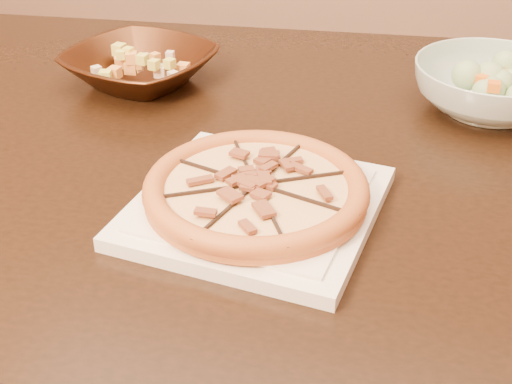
% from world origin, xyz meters
% --- Properties ---
extents(dining_table, '(1.60, 1.13, 0.75)m').
position_xyz_m(dining_table, '(0.08, -0.13, 0.66)').
color(dining_table, black).
rests_on(dining_table, floor).
extents(plate, '(0.30, 0.30, 0.02)m').
position_xyz_m(plate, '(0.17, -0.30, 0.76)').
color(plate, white).
rests_on(plate, dining_table).
extents(pizza, '(0.27, 0.27, 0.03)m').
position_xyz_m(pizza, '(0.17, -0.30, 0.78)').
color(pizza, '#B75A1D').
rests_on(pizza, plate).
extents(bronze_bowl, '(0.29, 0.29, 0.06)m').
position_xyz_m(bronze_bowl, '(-0.12, 0.03, 0.78)').
color(bronze_bowl, '#452412').
rests_on(bronze_bowl, dining_table).
extents(mixed_dish, '(0.12, 0.11, 0.03)m').
position_xyz_m(mixed_dish, '(-0.12, 0.03, 0.82)').
color(mixed_dish, beige).
rests_on(mixed_dish, bronze_bowl).
extents(salad_bowl, '(0.28, 0.28, 0.07)m').
position_xyz_m(salad_bowl, '(0.43, 0.07, 0.79)').
color(salad_bowl, '#B5CABF').
rests_on(salad_bowl, dining_table).
extents(salad, '(0.11, 0.11, 0.04)m').
position_xyz_m(salad, '(0.43, 0.07, 0.84)').
color(salad, '#A5BB82').
rests_on(salad, salad_bowl).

